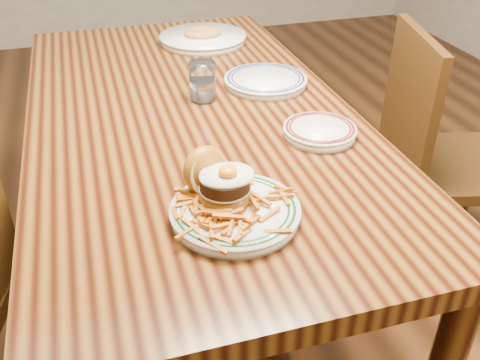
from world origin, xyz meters
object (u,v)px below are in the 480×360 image
object	(u,v)px
table	(191,137)
main_plate	(230,201)
side_plate	(320,131)
chair_right	(435,154)

from	to	relation	value
table	main_plate	xyz separation A→B (m)	(-0.02, -0.50, 0.12)
side_plate	table	bearing A→B (deg)	118.87
main_plate	side_plate	size ratio (longest dim) A/B	1.49
chair_right	side_plate	distance (m)	0.67
table	main_plate	size ratio (longest dim) A/B	5.96
chair_right	side_plate	world-z (taller)	chair_right
table	chair_right	bearing A→B (deg)	-0.35
chair_right	side_plate	size ratio (longest dim) A/B	4.92
table	main_plate	distance (m)	0.51
table	chair_right	size ratio (longest dim) A/B	1.81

